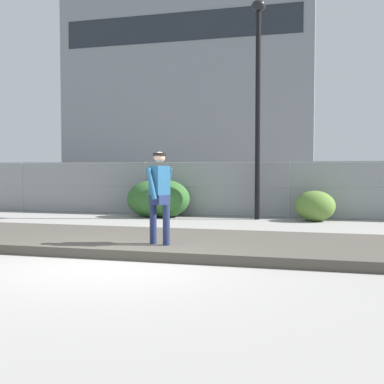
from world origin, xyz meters
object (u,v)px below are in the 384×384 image
object	(u,v)px
skateboard	(160,251)
skater	(160,194)
parked_car_mid	(304,189)
street_lamp	(258,84)
shrub_right	(315,206)
parked_car_near	(176,187)
shrub_left	(150,199)
shrub_center	(166,199)

from	to	relation	value
skateboard	skater	world-z (taller)	skater
skater	parked_car_mid	size ratio (longest dim) A/B	0.41
parked_car_mid	street_lamp	bearing A→B (deg)	-110.55
skateboard	shrub_right	size ratio (longest dim) A/B	0.68
parked_car_near	shrub_left	world-z (taller)	parked_car_near
parked_car_near	shrub_left	xyz separation A→B (m)	(0.33, -4.13, -0.23)
shrub_center	shrub_right	distance (m)	4.79
skateboard	skater	size ratio (longest dim) A/B	0.45
skater	shrub_right	xyz separation A→B (m)	(2.81, 6.52, -0.66)
skater	shrub_left	world-z (taller)	skater
parked_car_near	shrub_right	distance (m)	7.00
street_lamp	shrub_left	bearing A→B (deg)	-177.64
skater	skateboard	bearing A→B (deg)	-116.57
street_lamp	parked_car_mid	xyz separation A→B (m)	(1.37, 3.64, -3.42)
shrub_left	shrub_right	world-z (taller)	shrub_left
parked_car_near	shrub_left	distance (m)	4.15
skateboard	shrub_center	distance (m)	6.87
street_lamp	parked_car_near	world-z (taller)	street_lamp
street_lamp	shrub_center	distance (m)	4.73
skater	parked_car_near	bearing A→B (deg)	104.97
shrub_left	shrub_right	size ratio (longest dim) A/B	1.28
shrub_left	shrub_center	xyz separation A→B (m)	(0.54, 0.06, 0.01)
skater	parked_car_mid	distance (m)	10.57
skater	parked_car_mid	xyz separation A→B (m)	(2.40, 10.29, -0.29)
skateboard	shrub_center	world-z (taller)	shrub_center
skateboard	shrub_right	world-z (taller)	shrub_right
shrub_center	shrub_right	xyz separation A→B (m)	(4.79, -0.04, -0.15)
skateboard	parked_car_near	bearing A→B (deg)	104.97
parked_car_near	street_lamp	bearing A→B (deg)	-45.81
skater	shrub_right	distance (m)	7.13
skater	shrub_right	world-z (taller)	skater
shrub_right	shrub_left	bearing A→B (deg)	-179.79
parked_car_near	shrub_right	world-z (taller)	parked_car_near
skateboard	shrub_right	bearing A→B (deg)	66.64
skater	shrub_right	bearing A→B (deg)	66.64
street_lamp	parked_car_mid	bearing A→B (deg)	69.45
street_lamp	parked_car_near	bearing A→B (deg)	134.19
shrub_center	shrub_left	bearing A→B (deg)	-173.55
parked_car_mid	skater	bearing A→B (deg)	-103.13
parked_car_mid	skateboard	bearing A→B (deg)	-103.13
skater	shrub_right	size ratio (longest dim) A/B	1.52
skateboard	street_lamp	bearing A→B (deg)	81.15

